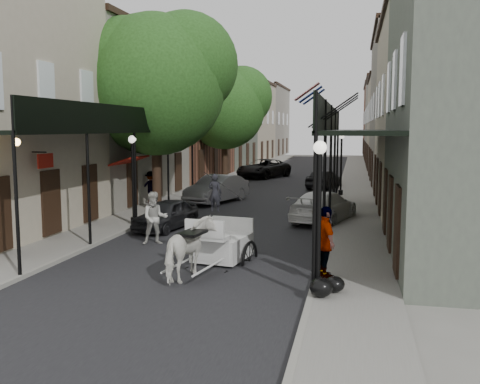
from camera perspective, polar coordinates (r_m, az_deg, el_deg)
The scene contains 24 objects.
ground at distance 16.02m, azimuth -6.18°, elevation -8.13°, with size 140.00×140.00×0.00m, color gray.
road at distance 35.27m, azimuth 4.08°, elevation 0.07°, with size 8.00×90.00×0.01m, color black.
sidewalk_left at distance 36.30m, azimuth -3.76°, elevation 0.35°, with size 2.20×90.00×0.12m, color gray.
sidewalk_right at distance 34.92m, azimuth 12.23°, elevation -0.04°, with size 2.20×90.00×0.12m, color gray.
building_row_left at distance 46.69m, azimuth -4.70°, elevation 8.15°, with size 5.00×80.00×10.50m, color #ACA18A.
building_row_right at distance 44.85m, azimuth 17.05°, elevation 7.93°, with size 5.00×80.00×10.50m, color gray.
gallery_left at distance 23.73m, azimuth -12.04°, elevation 6.49°, with size 2.20×18.05×4.88m.
gallery_right at distance 21.66m, azimuth 11.92°, elevation 6.48°, with size 2.20×18.05×4.88m.
tree_near at distance 26.58m, azimuth -8.10°, elevation 11.84°, with size 7.31×6.80×9.63m.
tree_far at distance 39.96m, azimuth -1.11°, elevation 9.25°, with size 6.45×6.00×8.61m.
lamppost_right_near at distance 12.87m, azimuth 8.40°, elevation -2.50°, with size 0.32×0.32×3.71m.
lamppost_left at distance 22.65m, azimuth -11.33°, elevation 1.42°, with size 0.32×0.32×3.71m.
lamppost_right_far at distance 32.76m, azimuth 10.74°, elevation 3.05°, with size 0.32×0.32×3.71m.
horse at distance 14.72m, azimuth -5.31°, elevation -6.10°, with size 0.90×1.98×1.67m, color white.
carriage at distance 16.99m, azimuth -1.39°, elevation -3.47°, with size 1.94×2.65×2.80m.
pedestrian_walking at distance 19.25m, azimuth -9.07°, elevation -2.78°, with size 0.92×0.72×1.89m, color #B0AFA6.
pedestrian_sidewalk_left at distance 29.16m, azimuth -9.46°, elevation 0.52°, with size 1.11×0.64×1.72m, color gray.
pedestrian_sidewalk_right at distance 14.43m, azimuth 9.11°, elevation -5.36°, with size 1.14×0.48×1.95m, color gray.
car_left_near at distance 22.08m, azimuth -7.90°, elevation -2.39°, with size 1.46×3.64×1.24m, color black.
car_left_mid at distance 29.84m, azimuth -2.49°, elevation 0.33°, with size 1.62×4.64×1.53m, color gray.
car_left_far at distance 45.01m, azimuth 2.53°, elevation 2.53°, with size 2.61×5.65×1.57m, color black.
car_right_near at distance 23.96m, azimuth 8.91°, elevation -1.53°, with size 1.92×4.72×1.37m, color silver.
car_right_far at distance 37.26m, azimuth 8.89°, elevation 1.44°, with size 1.65×4.11×1.40m, color black.
trash_bags at distance 13.22m, azimuth 9.21°, elevation -9.88°, with size 0.82×0.97×0.47m.
Camera 1 is at (4.91, -14.68, 4.11)m, focal length 40.00 mm.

